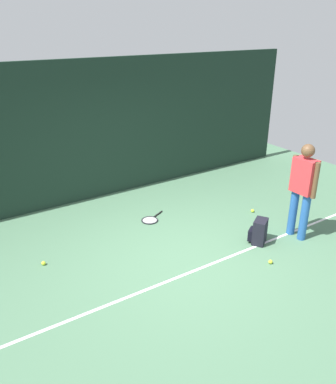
{
  "coord_description": "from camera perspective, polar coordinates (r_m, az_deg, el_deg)",
  "views": [
    {
      "loc": [
        -3.13,
        -4.41,
        3.5
      ],
      "look_at": [
        0.0,
        0.4,
        1.0
      ],
      "focal_mm": 36.48,
      "sensor_mm": 36.0,
      "label": 1
    }
  ],
  "objects": [
    {
      "name": "court_line",
      "position": [
        6.15,
        4.35,
        -11.21
      ],
      "size": [
        9.0,
        0.05,
        0.0
      ],
      "primitive_type": "cube",
      "color": "white",
      "rests_on": "ground"
    },
    {
      "name": "tennis_ball_by_fence",
      "position": [
        8.01,
        12.26,
        -2.69
      ],
      "size": [
        0.07,
        0.07,
        0.07
      ],
      "primitive_type": "sphere",
      "color": "#CCE033",
      "rests_on": "ground"
    },
    {
      "name": "tennis_ball_near_player",
      "position": [
        6.46,
        14.75,
        -9.84
      ],
      "size": [
        0.07,
        0.07,
        0.07
      ],
      "primitive_type": "sphere",
      "color": "#CCE033",
      "rests_on": "ground"
    },
    {
      "name": "ground_plane",
      "position": [
        6.44,
        1.97,
        -9.38
      ],
      "size": [
        12.0,
        12.0,
        0.0
      ],
      "primitive_type": "plane",
      "color": "#4C7556"
    },
    {
      "name": "backpack",
      "position": [
        6.89,
        13.15,
        -5.68
      ],
      "size": [
        0.37,
        0.38,
        0.44
      ],
      "rotation": [
        0.0,
        0.0,
        3.7
      ],
      "color": "black",
      "rests_on": "ground"
    },
    {
      "name": "tennis_player",
      "position": [
        6.96,
        19.11,
        0.83
      ],
      "size": [
        0.23,
        0.53,
        1.7
      ],
      "rotation": [
        0.0,
        0.0,
        1.59
      ],
      "color": "#2659A5",
      "rests_on": "ground"
    },
    {
      "name": "tennis_racket",
      "position": [
        7.54,
        -2.57,
        -4.06
      ],
      "size": [
        0.63,
        0.43,
        0.03
      ],
      "rotation": [
        0.0,
        0.0,
        3.6
      ],
      "color": "black",
      "rests_on": "ground"
    },
    {
      "name": "tennis_ball_mid_court",
      "position": [
        6.52,
        -17.74,
        -9.89
      ],
      "size": [
        0.07,
        0.07,
        0.07
      ],
      "primitive_type": "sphere",
      "color": "#CCE033",
      "rests_on": "ground"
    },
    {
      "name": "back_fence",
      "position": [
        8.31,
        -9.95,
        8.84
      ],
      "size": [
        10.0,
        0.1,
        2.89
      ],
      "primitive_type": "cube",
      "color": "#192D23",
      "rests_on": "ground"
    }
  ]
}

